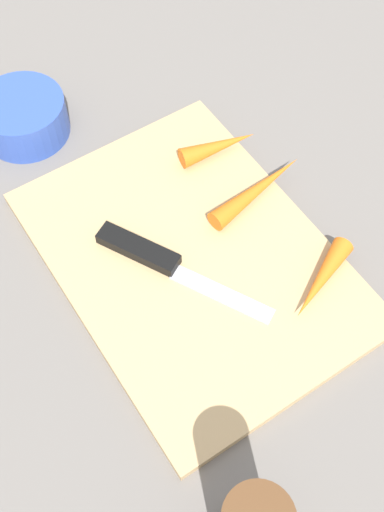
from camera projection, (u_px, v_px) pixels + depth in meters
The scene contains 7 objects.
ground_plane at pixel (192, 262), 0.67m from camera, with size 1.40×1.40×0.00m, color slate.
cutting_board at pixel (192, 259), 0.67m from camera, with size 0.36×0.26×0.01m, color tan.
knife at pixel (150, 255), 0.66m from camera, with size 0.19×0.11×0.01m.
carrot_shortest at pixel (218, 146), 0.72m from camera, with size 0.02×0.02×0.09m, color orange.
carrot_medium at pixel (321, 279), 0.63m from camera, with size 0.02×0.02×0.10m, color orange.
carrot_longest at pixel (257, 189), 0.69m from camera, with size 0.02×0.02×0.13m, color orange.
small_bowl at pixel (23, 117), 0.75m from camera, with size 0.10×0.10×0.05m, color #3351B2.
Camera 1 is at (0.29, -0.19, 0.58)m, focal length 44.94 mm.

